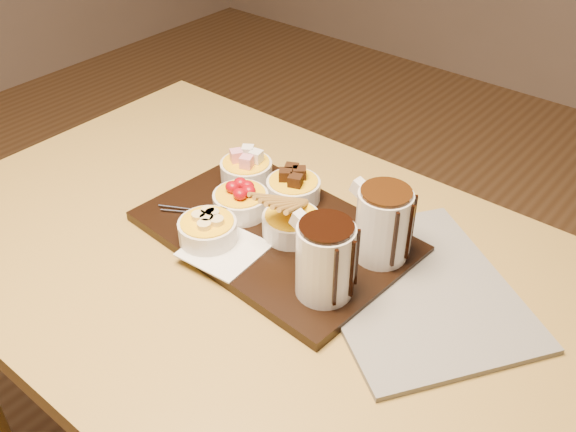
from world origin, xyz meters
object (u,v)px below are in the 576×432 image
Objects in this scene: dining_table at (250,293)px; bowl_strawberries at (241,203)px; serving_board at (275,233)px; pitcher_milk_chocolate at (383,225)px; pitcher_dark_chocolate at (325,261)px; newspaper at (415,289)px.

bowl_strawberries is (-0.07, 0.06, 0.14)m from dining_table.
serving_board is 0.20m from pitcher_milk_chocolate.
pitcher_dark_chocolate is 0.13m from pitcher_milk_chocolate.
dining_table is 0.16m from bowl_strawberries.
newspaper reaches higher than dining_table.
serving_board is at bearing -158.20° from pitcher_milk_chocolate.
dining_table is 9.86× the size of pitcher_milk_chocolate.
bowl_strawberries is 0.35m from newspaper.
serving_board is 1.28× the size of newspaper.
pitcher_dark_chocolate is at bearing -94.40° from pitcher_milk_chocolate.
dining_table is at bearing -144.52° from pitcher_milk_chocolate.
dining_table is 2.61× the size of serving_board.
pitcher_milk_chocolate is at bearing 31.64° from dining_table.
newspaper is at bearing 5.89° from bowl_strawberries.
pitcher_milk_chocolate reaches higher than bowl_strawberries.
pitcher_milk_chocolate is at bearing 21.80° from serving_board.
pitcher_milk_chocolate is (0.02, 0.13, 0.00)m from pitcher_dark_chocolate.
serving_board is 0.08m from bowl_strawberries.
serving_board is at bearing -138.69° from newspaper.
bowl_strawberries is at bearing 139.87° from dining_table.
serving_board is (0.01, 0.06, 0.11)m from dining_table.
pitcher_milk_chocolate is (0.18, 0.06, 0.07)m from serving_board.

